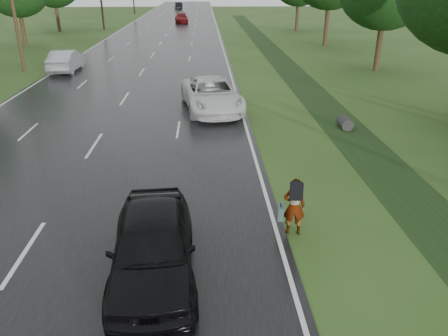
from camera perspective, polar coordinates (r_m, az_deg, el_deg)
name	(u,v)px	position (r m, az deg, el deg)	size (l,w,h in m)	color
ground	(25,254)	(12.76, -24.56, -10.16)	(220.00, 220.00, 0.00)	#2E4B1B
road	(164,38)	(55.41, -7.85, 16.46)	(14.00, 180.00, 0.04)	black
edge_stripe_east	(220,38)	(55.23, -0.55, 16.67)	(0.12, 180.00, 0.01)	silver
edge_stripe_west	(108,38)	(56.39, -14.97, 16.06)	(0.12, 180.00, 0.01)	silver
center_line	(164,38)	(55.40, -7.85, 16.49)	(0.12, 180.00, 0.01)	silver
drainage_ditch	(305,86)	(30.02, 10.58, 10.45)	(2.20, 120.00, 0.56)	black
utility_pole_mid	(12,0)	(37.53, -26.00, 19.15)	(1.60, 0.26, 10.00)	#362316
pedestrian	(293,206)	(12.21, 9.06, -4.89)	(0.78, 0.74, 1.69)	#A5998C
white_pickup	(212,95)	(23.80, -1.63, 9.55)	(2.80, 6.07, 1.69)	silver
dark_sedan	(153,246)	(10.52, -9.31, -10.00)	(1.96, 4.87, 1.66)	black
silver_sedan	(66,60)	(36.54, -19.92, 13.07)	(1.71, 4.91, 1.62)	#92949B
far_car_red	(181,18)	(74.69, -5.58, 18.90)	(2.01, 4.94, 1.43)	maroon
far_car_dark	(178,6)	(109.48, -5.99, 20.34)	(1.59, 4.56, 1.50)	black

